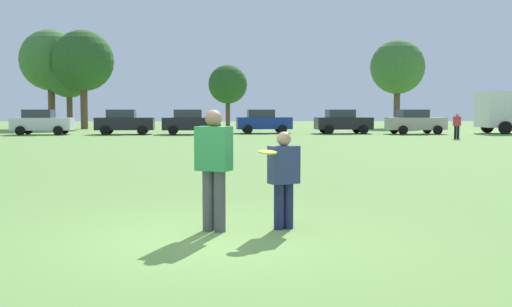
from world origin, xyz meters
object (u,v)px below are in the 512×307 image
at_px(parked_car_near_left, 42,122).
at_px(parked_car_center, 191,122).
at_px(parked_car_far_right, 415,122).
at_px(player_defender, 284,175).
at_px(parked_car_mid_left, 124,122).
at_px(parked_car_near_right, 343,121).
at_px(player_thrower, 214,163).
at_px(frisbee, 268,152).
at_px(bystander_far_jogger, 457,124).
at_px(parked_car_mid_right, 263,121).

relative_size(parked_car_near_left, parked_car_center, 1.00).
bearing_deg(parked_car_near_left, parked_car_far_right, 1.32).
distance_m(player_defender, parked_car_mid_left, 36.01).
distance_m(player_defender, parked_car_near_right, 36.49).
height_order(player_thrower, frisbee, player_thrower).
bearing_deg(bystander_far_jogger, parked_car_far_right, 93.42).
height_order(player_thrower, parked_car_near_left, parked_car_near_left).
bearing_deg(parked_car_far_right, parked_car_center, -178.50).
distance_m(frisbee, bystander_far_jogger, 30.62).
relative_size(parked_car_mid_right, parked_car_near_right, 1.00).
bearing_deg(player_thrower, bystander_far_jogger, 63.75).
xyz_separation_m(frisbee, parked_car_far_right, (12.39, 35.26, -0.27)).
bearing_deg(parked_car_far_right, parked_car_near_right, 170.38).
distance_m(player_thrower, parked_car_mid_right, 36.86).
bearing_deg(player_defender, parked_car_mid_left, 105.07).
bearing_deg(parked_car_center, parked_car_near_left, -178.96).
relative_size(player_thrower, parked_car_far_right, 0.42).
height_order(frisbee, parked_car_center, parked_car_center).
relative_size(parked_car_near_left, parked_car_mid_left, 1.00).
bearing_deg(bystander_far_jogger, frisbee, -114.78).
bearing_deg(parked_car_near_right, player_thrower, -102.44).
bearing_deg(parked_car_mid_right, parked_car_near_left, -171.74).
relative_size(parked_car_mid_left, bystander_far_jogger, 2.69).
bearing_deg(parked_car_mid_left, parked_car_far_right, 0.44).
bearing_deg(parked_car_near_left, player_thrower, -67.67).
bearing_deg(parked_car_far_right, parked_car_mid_left, -179.56).
xyz_separation_m(player_defender, bystander_far_jogger, (12.58, 27.48, 0.08)).
height_order(parked_car_mid_right, parked_car_near_right, same).
bearing_deg(parked_car_mid_right, player_thrower, -93.04).
distance_m(parked_car_near_left, parked_car_mid_right, 16.28).
height_order(player_defender, parked_car_mid_right, parked_car_mid_right).
bearing_deg(player_thrower, parked_car_near_left, 112.33).
bearing_deg(parked_car_far_right, parked_car_mid_right, 171.35).
height_order(player_thrower, player_defender, player_thrower).
distance_m(parked_car_mid_left, parked_car_near_right, 16.29).
bearing_deg(parked_car_near_right, bystander_far_jogger, -55.71).
xyz_separation_m(frisbee, parked_car_center, (-4.22, 34.83, -0.27)).
bearing_deg(frisbee, player_defender, 51.60).
bearing_deg(parked_car_near_left, player_defender, -66.10).
bearing_deg(parked_car_near_left, parked_car_mid_left, 4.53).
height_order(player_thrower, bystander_far_jogger, player_thrower).
distance_m(player_thrower, bystander_far_jogger, 30.81).
relative_size(parked_car_near_right, parked_car_far_right, 1.00).
relative_size(parked_car_near_left, bystander_far_jogger, 2.69).
height_order(parked_car_near_left, parked_car_mid_left, same).
bearing_deg(parked_car_mid_left, player_defender, -74.93).
bearing_deg(player_thrower, parked_car_mid_right, 86.96).
distance_m(parked_car_near_left, parked_car_mid_left, 5.86).
bearing_deg(parked_car_center, frisbee, -83.09).
relative_size(frisbee, parked_car_mid_right, 0.06).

